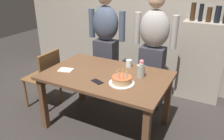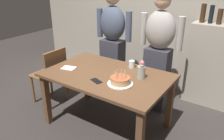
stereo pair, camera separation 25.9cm
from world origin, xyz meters
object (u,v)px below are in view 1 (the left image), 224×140
flower_vase (141,69)px  birthday_cake (122,80)px  person_woman_cardigan (153,50)px  water_glass_near (129,63)px  person_man_bearded (106,43)px  napkin_stack (66,70)px  dining_chair (46,75)px  cell_phone (97,82)px

flower_vase → birthday_cake: bearing=-114.1°
person_woman_cardigan → water_glass_near: bearing=64.8°
person_man_bearded → person_woman_cardigan: size_ratio=1.00×
napkin_stack → person_man_bearded: size_ratio=0.10×
napkin_stack → person_man_bearded: 0.90m
napkin_stack → dining_chair: 0.55m
napkin_stack → flower_vase: flower_vase is taller
dining_chair → water_glass_near: bearing=107.1°
napkin_stack → dining_chair: (-0.48, 0.13, -0.23)m
water_glass_near → cell_phone: water_glass_near is taller
birthday_cake → water_glass_near: size_ratio=3.14×
birthday_cake → person_man_bearded: (-0.70, 0.89, 0.09)m
water_glass_near → dining_chair: bearing=-162.9°
birthday_cake → napkin_stack: size_ratio=1.66×
flower_vase → cell_phone: bearing=-136.9°
birthday_cake → dining_chair: bearing=173.7°
birthday_cake → napkin_stack: bearing=179.2°
flower_vase → person_woman_cardigan: bearing=95.7°
person_woman_cardigan → dining_chair: 1.57m
person_woman_cardigan → napkin_stack: bearing=46.2°
cell_phone → person_woman_cardigan: bearing=91.9°
flower_vase → person_man_bearded: 1.03m
cell_phone → person_woman_cardigan: (0.32, 0.98, 0.13)m
water_glass_near → napkin_stack: 0.82m
cell_phone → napkin_stack: (-0.53, 0.10, 0.00)m
water_glass_near → person_man_bearded: bearing=144.7°
birthday_cake → person_woman_cardigan: 0.90m
cell_phone → napkin_stack: bearing=-170.9°
flower_vase → person_woman_cardigan: 0.63m
water_glass_near → napkin_stack: (-0.66, -0.48, -0.04)m
birthday_cake → cell_phone: size_ratio=1.98×
birthday_cake → person_woman_cardigan: person_woman_cardigan is taller
flower_vase → dining_chair: (-1.39, -0.13, -0.32)m
napkin_stack → cell_phone: bearing=-10.8°
water_glass_near → flower_vase: (0.25, -0.22, 0.05)m
cell_phone → flower_vase: bearing=63.0°
flower_vase → dining_chair: 1.43m
water_glass_near → dining_chair: 1.22m
person_man_bearded → dining_chair: bearing=52.7°
birthday_cake → person_man_bearded: 1.14m
person_man_bearded → napkin_stack: bearing=84.2°
cell_phone → dining_chair: size_ratio=0.17×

